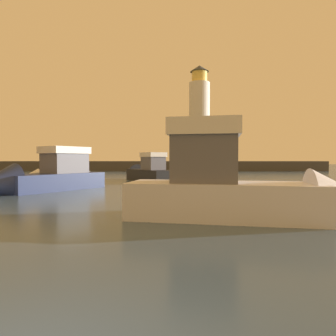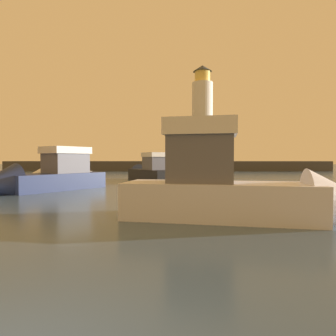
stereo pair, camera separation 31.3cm
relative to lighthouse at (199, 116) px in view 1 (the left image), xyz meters
name	(u,v)px [view 1 (the left image)]	position (x,y,z in m)	size (l,w,h in m)	color
ground_plane	(155,181)	(-7.31, -28.26, -10.91)	(220.00, 220.00, 0.00)	#384C60
breakwater	(163,166)	(-7.31, 0.00, -9.95)	(63.84, 4.63, 1.91)	#423F3D
lighthouse	(199,116)	(0.00, 0.00, 0.00)	(4.11, 4.11, 18.99)	silver
motorboat_0	(146,172)	(-8.28, -27.96, -9.98)	(6.28, 8.30, 3.34)	black
motorboat_1	(57,173)	(-17.48, -28.55, -10.08)	(6.22, 5.28, 3.02)	white
motorboat_2	(247,188)	(-2.70, -47.94, -9.74)	(9.18, 3.86, 4.20)	silver
motorboat_3	(41,177)	(-14.83, -38.28, -9.89)	(7.36, 9.05, 3.88)	#1E284C
mooring_buoy	(216,177)	(-0.93, -28.26, -10.47)	(0.87, 0.87, 0.87)	red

